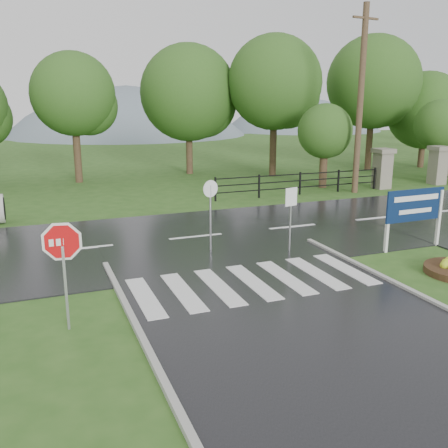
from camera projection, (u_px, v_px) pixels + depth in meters
name	position (u px, v px, depth m)	size (l,w,h in m)	color
ground	(366.00, 375.00, 9.17)	(120.00, 120.00, 0.00)	#2E561C
main_road	(196.00, 238.00, 18.20)	(90.00, 8.00, 0.04)	black
crosswalk	(253.00, 282.00, 13.67)	(6.50, 2.80, 0.02)	silver
pillar_west	(382.00, 168.00, 27.92)	(1.00, 1.00, 2.24)	gray
pillar_east	(438.00, 164.00, 29.33)	(1.00, 1.00, 2.24)	gray
fence_west	(300.00, 181.00, 26.18)	(9.58, 0.08, 1.20)	black
hills	(102.00, 243.00, 72.89)	(102.00, 48.00, 48.00)	slate
treeline	(141.00, 180.00, 31.19)	(83.20, 5.20, 10.00)	#254D18
stop_sign	(63.00, 251.00, 10.56)	(1.13, 0.23, 2.58)	#939399
estate_billboard	(415.00, 208.00, 16.51)	(2.35, 0.13, 2.05)	silver
reg_sign_small	(291.00, 207.00, 16.03)	(0.48, 0.13, 2.18)	#939399
reg_sign_round	(210.00, 207.00, 16.18)	(0.54, 0.17, 2.40)	#939399
utility_pole_east	(360.00, 100.00, 25.81)	(1.70, 0.37, 9.58)	#473523
entrance_tree_left	(325.00, 132.00, 27.77)	(3.04, 3.04, 4.70)	#3D2B1C
entrance_tree_right	(440.00, 126.00, 30.64)	(3.11, 3.11, 4.91)	#3D2B1C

